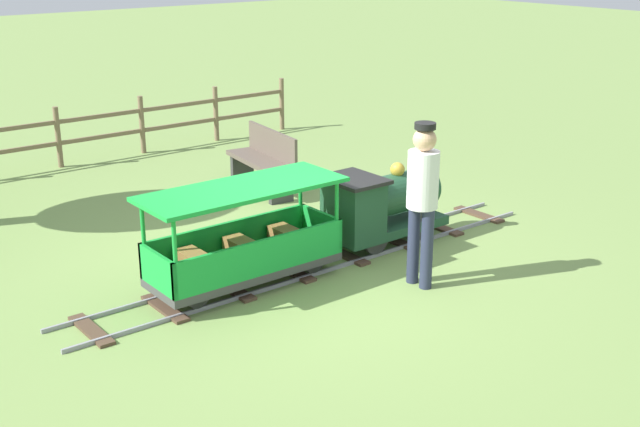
{
  "coord_description": "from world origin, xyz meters",
  "views": [
    {
      "loc": [
        6.22,
        -4.73,
        3.25
      ],
      "look_at": [
        0.0,
        0.17,
        0.55
      ],
      "focal_mm": 45.92,
      "sensor_mm": 36.0,
      "label": 1
    }
  ],
  "objects": [
    {
      "name": "passenger_car",
      "position": [
        0.0,
        -0.76,
        0.42
      ],
      "size": [
        0.76,
        2.0,
        0.97
      ],
      "color": "#3F3F3F",
      "rests_on": "ground_plane"
    },
    {
      "name": "track",
      "position": [
        0.0,
        0.14,
        0.02
      ],
      "size": [
        0.7,
        5.7,
        0.04
      ],
      "color": "gray",
      "rests_on": "ground_plane"
    },
    {
      "name": "park_bench",
      "position": [
        -2.47,
        1.17,
        0.42
      ],
      "size": [
        1.34,
        0.56,
        0.82
      ],
      "color": "brown",
      "rests_on": "ground_plane"
    },
    {
      "name": "fence_section",
      "position": [
        -5.31,
        0.14,
        0.48
      ],
      "size": [
        0.08,
        6.78,
        0.9
      ],
      "color": "#756047",
      "rests_on": "ground_plane"
    },
    {
      "name": "conductor_person",
      "position": [
        1.03,
        0.59,
        0.96
      ],
      "size": [
        0.3,
        0.3,
        1.62
      ],
      "color": "#282D47",
      "rests_on": "ground_plane"
    },
    {
      "name": "ground_plane",
      "position": [
        0.0,
        0.0,
        0.0
      ],
      "size": [
        60.0,
        60.0,
        0.0
      ],
      "primitive_type": "plane",
      "color": "#75934C"
    },
    {
      "name": "locomotive",
      "position": [
        0.0,
        1.01,
        0.48
      ],
      "size": [
        0.66,
        1.45,
        0.98
      ],
      "color": "#1E472D",
      "rests_on": "ground_plane"
    }
  ]
}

